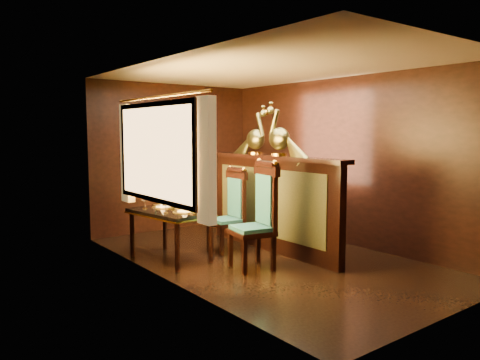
{
  "coord_description": "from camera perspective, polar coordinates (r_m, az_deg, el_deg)",
  "views": [
    {
      "loc": [
        -3.99,
        -4.63,
        1.7
      ],
      "look_at": [
        -0.22,
        0.32,
        1.05
      ],
      "focal_mm": 35.0,
      "sensor_mm": 36.0,
      "label": 1
    }
  ],
  "objects": [
    {
      "name": "chair_right",
      "position": [
        6.64,
        -0.94,
        -3.31
      ],
      "size": [
        0.45,
        0.48,
        1.2
      ],
      "rotation": [
        0.0,
        0.0,
        -0.06
      ],
      "color": "black",
      "rests_on": "ground"
    },
    {
      "name": "partition",
      "position": [
        6.63,
        3.83,
        -2.58
      ],
      "size": [
        0.26,
        2.7,
        1.36
      ],
      "color": "black",
      "rests_on": "ground"
    },
    {
      "name": "chair_left",
      "position": [
        5.81,
        2.54,
        -3.87
      ],
      "size": [
        0.57,
        0.59,
        1.35
      ],
      "rotation": [
        0.0,
        0.0,
        -0.19
      ],
      "color": "black",
      "rests_on": "ground"
    },
    {
      "name": "peacock_right",
      "position": [
        6.83,
        1.91,
        6.07
      ],
      "size": [
        0.22,
        0.59,
        0.7
      ],
      "primitive_type": null,
      "color": "#174630",
      "rests_on": "partition"
    },
    {
      "name": "ground",
      "position": [
        6.35,
        3.37,
        -9.55
      ],
      "size": [
        5.0,
        5.0,
        0.0
      ],
      "primitive_type": "plane",
      "color": "black",
      "rests_on": "ground"
    },
    {
      "name": "peacock_left",
      "position": [
        6.44,
        4.83,
        6.26
      ],
      "size": [
        0.23,
        0.63,
        0.74
      ],
      "primitive_type": null,
      "color": "#174630",
      "rests_on": "partition"
    },
    {
      "name": "dining_table",
      "position": [
        6.23,
        -8.56,
        -4.26
      ],
      "size": [
        0.84,
        1.21,
        0.86
      ],
      "rotation": [
        0.0,
        0.0,
        0.14
      ],
      "color": "black",
      "rests_on": "ground"
    },
    {
      "name": "room_shell",
      "position": [
        6.08,
        2.75,
        4.87
      ],
      "size": [
        3.04,
        5.04,
        2.52
      ],
      "color": "black",
      "rests_on": "ground"
    }
  ]
}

